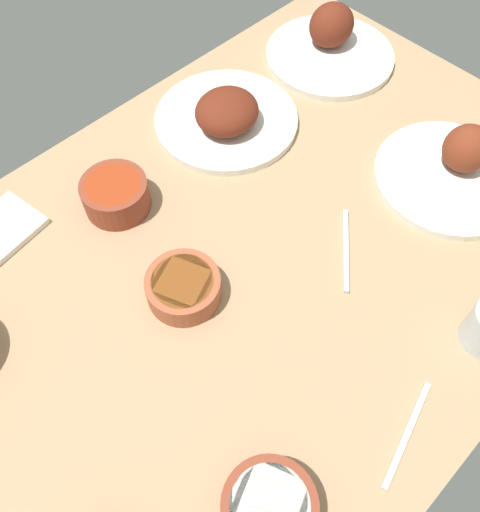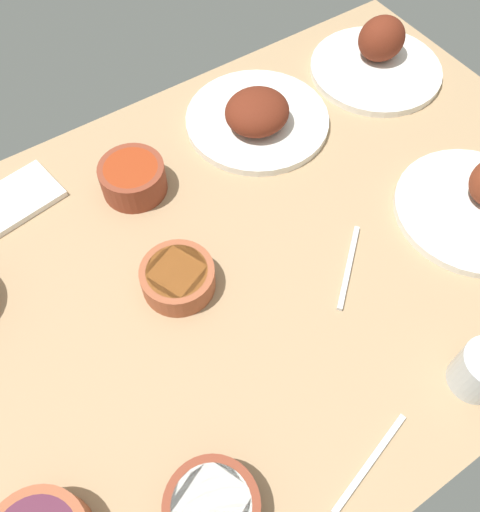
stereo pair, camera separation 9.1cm
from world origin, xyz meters
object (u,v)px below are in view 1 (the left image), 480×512
object	(u,v)px
plate_far_side	(227,116)
fork_loose	(346,250)
bowl_sauce	(116,194)
plate_center_main	(455,167)
plate_near_viewer	(330,43)
bowl_soup	(183,287)
spoon_loose	(407,434)
bowl_cream	(269,508)

from	to	relation	value
plate_far_side	fork_loose	world-z (taller)	plate_far_side
bowl_sauce	fork_loose	xyz separation A→B (cm)	(21.96, -35.38, -2.83)
plate_center_main	plate_near_viewer	world-z (taller)	plate_near_viewer
bowl_soup	spoon_loose	bearing A→B (deg)	-78.95
bowl_soup	fork_loose	bearing A→B (deg)	-26.94
bowl_soup	bowl_sauce	world-z (taller)	bowl_sauce
spoon_loose	plate_center_main	bearing A→B (deg)	11.76
plate_center_main	plate_near_viewer	distance (cm)	41.20
plate_center_main	bowl_cream	size ratio (longest dim) A/B	2.27
bowl_soup	bowl_cream	world-z (taller)	bowl_cream
spoon_loose	bowl_cream	bearing A→B (deg)	147.15
plate_far_side	bowl_sauce	xyz separation A→B (cm)	(-28.14, -0.93, 0.56)
bowl_sauce	spoon_loose	distance (cm)	61.64
plate_far_side	bowl_soup	bearing A→B (deg)	-143.70
plate_far_side	bowl_cream	distance (cm)	71.72
plate_near_viewer	fork_loose	xyz separation A→B (cm)	(-38.16, -36.60, -2.50)
bowl_sauce	spoon_loose	size ratio (longest dim) A/B	0.70
bowl_sauce	plate_center_main	bearing A→B (deg)	-38.00
plate_center_main	bowl_soup	size ratio (longest dim) A/B	2.31
plate_near_viewer	bowl_soup	xyz separation A→B (cm)	(-63.72, -23.61, -0.33)
plate_far_side	bowl_sauce	world-z (taller)	plate_far_side
bowl_cream	fork_loose	distance (cm)	43.71
plate_center_main	spoon_loose	world-z (taller)	plate_center_main
bowl_sauce	bowl_cream	xyz separation A→B (cm)	(-17.19, -54.64, -0.22)
plate_near_viewer	bowl_cream	world-z (taller)	plate_near_viewer
bowl_sauce	fork_loose	distance (cm)	41.74
plate_near_viewer	bowl_sauce	bearing A→B (deg)	-178.83
bowl_soup	spoon_loose	distance (cm)	39.85
plate_far_side	bowl_soup	xyz separation A→B (cm)	(-31.74, -23.31, -0.09)
bowl_cream	plate_center_main	bearing A→B (deg)	13.62
plate_center_main	bowl_sauce	distance (cm)	62.58
bowl_soup	plate_near_viewer	bearing A→B (deg)	20.33
plate_near_viewer	bowl_cream	xyz separation A→B (cm)	(-77.31, -55.87, 0.11)
plate_near_viewer	spoon_loose	bearing A→B (deg)	-131.83
bowl_cream	plate_near_viewer	bearing A→B (deg)	35.85
bowl_soup	bowl_sauce	size ratio (longest dim) A/B	1.02
plate_near_viewer	bowl_sauce	xyz separation A→B (cm)	(-60.12, -1.23, 0.32)
plate_center_main	spoon_loose	size ratio (longest dim) A/B	1.66
plate_far_side	bowl_sauce	bearing A→B (deg)	-178.11
bowl_sauce	plate_far_side	bearing A→B (deg)	1.89
plate_center_main	bowl_cream	distance (cm)	68.42
bowl_cream	spoon_loose	xyz separation A→B (cm)	(21.22, -6.80, -2.61)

